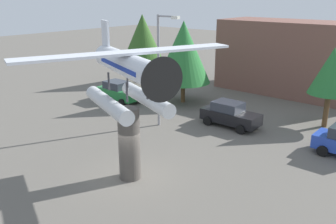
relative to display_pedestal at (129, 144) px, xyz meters
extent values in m
plane|color=#605B54|center=(0.00, 0.00, -1.88)|extent=(140.00, 140.00, 0.00)
cylinder|color=#4C4742|center=(0.00, 0.00, 0.00)|extent=(1.10, 1.10, 3.76)
cylinder|color=silver|center=(-0.36, -0.93, 2.23)|extent=(4.73, 2.39, 0.70)
cylinder|color=#333338|center=(0.94, -0.90, 3.03)|extent=(0.13, 0.13, 0.90)
cylinder|color=#333338|center=(-1.30, -0.03, 3.03)|extent=(0.13, 0.13, 0.90)
cylinder|color=silver|center=(0.36, 0.93, 2.23)|extent=(4.73, 2.39, 0.70)
cylinder|color=#333338|center=(1.30, 0.03, 3.03)|extent=(0.13, 0.13, 0.90)
cylinder|color=#333338|center=(-0.94, 0.90, 3.03)|extent=(0.13, 0.13, 0.90)
cylinder|color=silver|center=(0.00, 0.00, 4.03)|extent=(6.18, 3.27, 1.10)
cube|color=#193399|center=(0.19, -0.07, 4.03)|extent=(4.46, 2.63, 0.20)
cone|color=#262628|center=(3.03, -1.17, 4.03)|extent=(0.97, 1.07, 0.88)
cylinder|color=black|center=(3.40, -1.32, 4.03)|extent=(0.69, 1.69, 1.80)
cube|color=silver|center=(0.37, -0.14, 4.64)|extent=(4.78, 10.09, 0.12)
cube|color=silver|center=(-2.61, 1.01, 4.13)|extent=(1.66, 2.86, 0.10)
cube|color=silver|center=(-2.61, 1.01, 5.23)|extent=(0.88, 0.44, 1.30)
cube|color=#237A38|center=(-10.97, 9.14, -1.16)|extent=(4.20, 1.70, 0.80)
cube|color=#2D333D|center=(-11.22, 9.14, -0.44)|extent=(2.00, 1.56, 0.64)
cylinder|color=black|center=(-9.62, 8.24, -1.56)|extent=(0.64, 0.22, 0.64)
cylinder|color=black|center=(-9.62, 10.04, -1.56)|extent=(0.64, 0.22, 0.64)
cylinder|color=black|center=(-12.32, 8.24, -1.56)|extent=(0.64, 0.22, 0.64)
cylinder|color=black|center=(-12.32, 10.04, -1.56)|extent=(0.64, 0.22, 0.64)
cube|color=black|center=(-0.11, 10.00, -1.16)|extent=(4.20, 1.70, 0.80)
cube|color=#2D333D|center=(-0.36, 10.00, -0.44)|extent=(2.00, 1.56, 0.64)
cylinder|color=black|center=(1.24, 9.10, -1.56)|extent=(0.64, 0.22, 0.64)
cylinder|color=black|center=(1.24, 10.90, -1.56)|extent=(0.64, 0.22, 0.64)
cylinder|color=black|center=(-1.46, 9.10, -1.56)|extent=(0.64, 0.22, 0.64)
cylinder|color=black|center=(-1.46, 10.90, -1.56)|extent=(0.64, 0.22, 0.64)
cylinder|color=black|center=(6.66, 9.09, -1.56)|extent=(0.64, 0.22, 0.64)
cylinder|color=black|center=(6.66, 10.89, -1.56)|extent=(0.64, 0.22, 0.64)
cylinder|color=gray|center=(-4.16, 6.86, 2.01)|extent=(0.18, 0.18, 7.77)
cylinder|color=gray|center=(-3.36, 6.86, 5.79)|extent=(1.60, 0.12, 0.12)
cube|color=silver|center=(-2.66, 6.86, 5.74)|extent=(0.50, 0.28, 0.20)
cube|color=brown|center=(-0.77, 22.00, 1.48)|extent=(13.58, 5.71, 6.72)
cylinder|color=brown|center=(-14.44, 15.83, -0.75)|extent=(0.36, 0.36, 2.26)
cone|color=#335B23|center=(-14.44, 15.83, 2.82)|extent=(4.37, 4.37, 4.86)
cylinder|color=brown|center=(-6.47, 12.57, -0.97)|extent=(0.36, 0.36, 1.82)
cone|color=#287033|center=(-6.47, 12.57, 2.53)|extent=(4.65, 4.65, 5.17)
cylinder|color=brown|center=(5.07, 14.30, -0.67)|extent=(0.36, 0.36, 2.42)
cone|color=#287033|center=(5.07, 14.30, 2.16)|extent=(2.91, 2.91, 3.24)
camera|label=1|loc=(12.40, -11.51, 7.16)|focal=38.75mm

